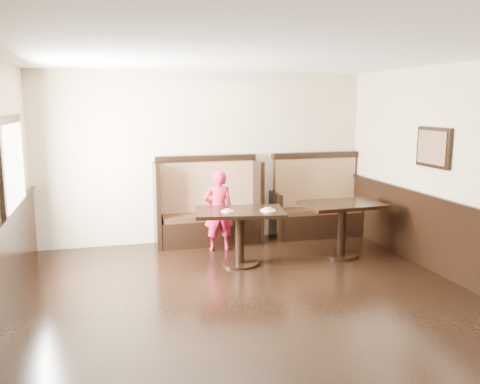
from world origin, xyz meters
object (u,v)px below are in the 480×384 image
object	(u,v)px
booth_neighbor	(317,208)
table_neighbor	(342,216)
booth_main	(208,211)
table_main	(240,223)
child	(219,211)

from	to	relation	value
booth_neighbor	table_neighbor	distance (m)	1.27
booth_main	booth_neighbor	size ratio (longest dim) A/B	1.06
table_main	child	size ratio (longest dim) A/B	1.07
booth_main	booth_neighbor	distance (m)	1.95
table_main	table_neighbor	world-z (taller)	table_neighbor
booth_neighbor	booth_main	bearing A→B (deg)	179.95
booth_neighbor	child	world-z (taller)	booth_neighbor
table_neighbor	booth_neighbor	bearing A→B (deg)	80.95
table_main	child	world-z (taller)	child
table_neighbor	table_main	bearing A→B (deg)	178.43
table_neighbor	child	xyz separation A→B (m)	(-1.74, 0.77, 0.03)
table_main	table_neighbor	xyz separation A→B (m)	(1.61, 0.03, -0.00)
table_main	booth_neighbor	bearing A→B (deg)	45.60
booth_neighbor	table_neighbor	size ratio (longest dim) A/B	1.36
child	booth_neighbor	bearing A→B (deg)	-160.56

